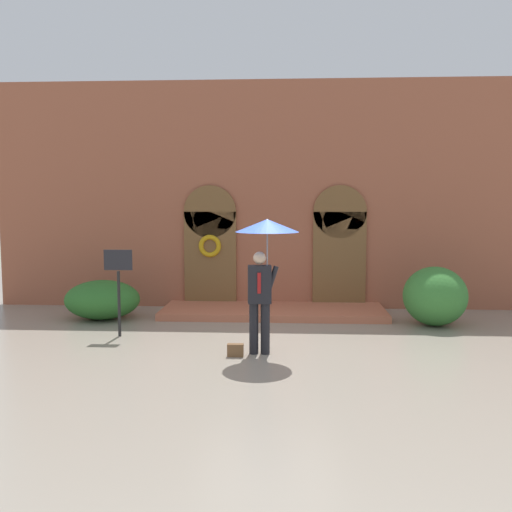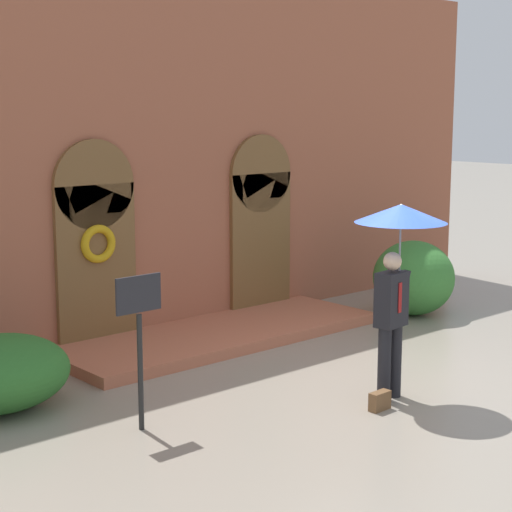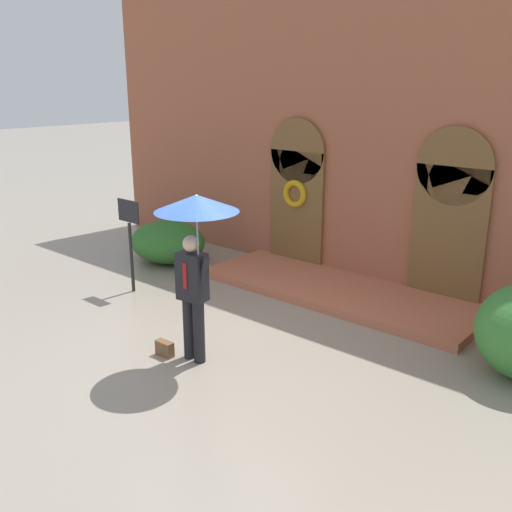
{
  "view_description": "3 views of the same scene",
  "coord_description": "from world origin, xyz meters",
  "px_view_note": "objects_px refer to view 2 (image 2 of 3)",
  "views": [
    {
      "loc": [
        0.35,
        -10.14,
        2.69
      ],
      "look_at": [
        -0.33,
        1.7,
        1.52
      ],
      "focal_mm": 40.0,
      "sensor_mm": 36.0,
      "label": 1
    },
    {
      "loc": [
        -7.95,
        -6.74,
        3.47
      ],
      "look_at": [
        -0.43,
        1.74,
        1.51
      ],
      "focal_mm": 60.0,
      "sensor_mm": 36.0,
      "label": 2
    },
    {
      "loc": [
        5.19,
        -5.3,
        3.75
      ],
      "look_at": [
        -0.34,
        1.17,
        1.12
      ],
      "focal_mm": 40.0,
      "sensor_mm": 36.0,
      "label": 3
    }
  ],
  "objects_px": {
    "person_with_umbrella": "(398,242)",
    "handbag": "(380,401)",
    "sign_post": "(139,326)",
    "shrub_right": "(414,278)"
  },
  "relations": [
    {
      "from": "person_with_umbrella",
      "to": "shrub_right",
      "type": "xyz_separation_m",
      "value": [
        3.55,
        2.51,
        -1.28
      ]
    },
    {
      "from": "person_with_umbrella",
      "to": "sign_post",
      "type": "xyz_separation_m",
      "value": [
        -2.93,
        1.13,
        -0.75
      ]
    },
    {
      "from": "handbag",
      "to": "shrub_right",
      "type": "distance_m",
      "value": 4.9
    },
    {
      "from": "sign_post",
      "to": "shrub_right",
      "type": "relative_size",
      "value": 1.23
    },
    {
      "from": "shrub_right",
      "to": "person_with_umbrella",
      "type": "bearing_deg",
      "value": -144.76
    },
    {
      "from": "person_with_umbrella",
      "to": "sign_post",
      "type": "bearing_deg",
      "value": 158.85
    },
    {
      "from": "handbag",
      "to": "sign_post",
      "type": "xyz_separation_m",
      "value": [
        -2.43,
        1.33,
        1.05
      ]
    },
    {
      "from": "person_with_umbrella",
      "to": "handbag",
      "type": "bearing_deg",
      "value": -158.36
    },
    {
      "from": "person_with_umbrella",
      "to": "sign_post",
      "type": "distance_m",
      "value": 3.23
    },
    {
      "from": "sign_post",
      "to": "shrub_right",
      "type": "distance_m",
      "value": 6.64
    }
  ]
}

